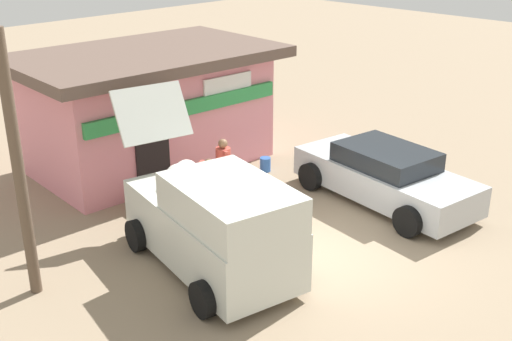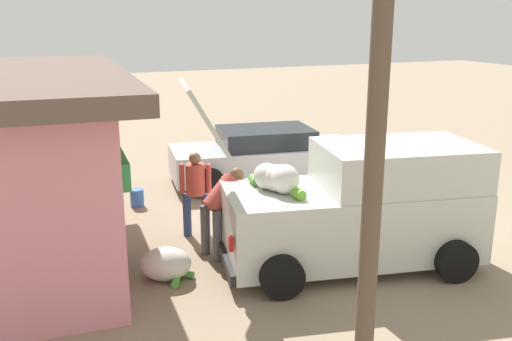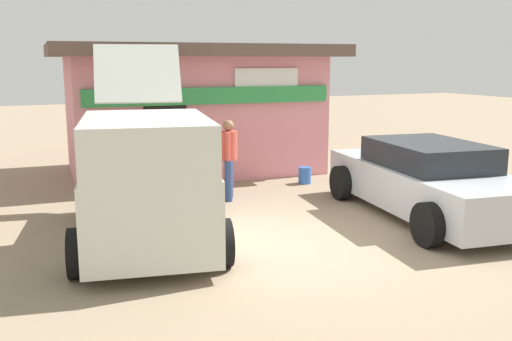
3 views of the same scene
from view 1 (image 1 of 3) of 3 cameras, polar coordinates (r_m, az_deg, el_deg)
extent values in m
plane|color=gray|center=(12.96, 6.39, -6.95)|extent=(60.00, 60.00, 0.00)
cube|color=pink|center=(16.87, -9.52, 5.01)|extent=(5.92, 3.65, 2.77)
cube|color=green|center=(15.34, -6.14, 5.62)|extent=(5.45, 0.43, 0.36)
cube|color=black|center=(15.11, -9.23, 1.44)|extent=(0.90, 0.11, 2.00)
cube|color=white|center=(16.02, -2.54, 7.47)|extent=(1.50, 0.15, 0.60)
cube|color=brown|center=(16.49, -9.86, 10.07)|extent=(6.81, 4.53, 0.27)
cube|color=silver|center=(11.98, -4.13, -5.47)|extent=(2.45, 4.22, 1.10)
cube|color=silver|center=(11.01, -2.29, -2.91)|extent=(2.09, 2.73, 0.67)
cube|color=black|center=(10.14, 1.24, -5.43)|extent=(1.44, 0.36, 0.51)
cube|color=silver|center=(13.22, -9.29, 5.09)|extent=(1.63, 0.93, 1.05)
ellipsoid|color=silver|center=(12.53, -6.97, -0.40)|extent=(0.54, 0.45, 0.45)
ellipsoid|color=silver|center=(12.81, -6.30, 0.07)|extent=(0.49, 0.41, 0.41)
ellipsoid|color=silver|center=(12.68, -6.59, -0.19)|extent=(0.49, 0.41, 0.41)
cylinder|color=#6DB238|center=(12.59, -5.39, -0.93)|extent=(0.31, 0.28, 0.16)
cylinder|color=#5DA53F|center=(13.10, -5.54, -0.02)|extent=(0.30, 0.18, 0.14)
cylinder|color=#6DAE2D|center=(12.34, -7.92, -1.54)|extent=(0.23, 0.16, 0.15)
cube|color=black|center=(13.81, -8.28, -3.92)|extent=(1.61, 0.40, 0.16)
cube|color=red|center=(13.35, -10.99, -2.55)|extent=(0.15, 0.09, 0.20)
cube|color=red|center=(13.86, -5.95, -1.30)|extent=(0.15, 0.09, 0.20)
cylinder|color=black|center=(10.79, -4.75, -11.42)|extent=(0.34, 0.68, 0.64)
cylinder|color=black|center=(11.64, 3.29, -8.63)|extent=(0.34, 0.68, 0.64)
cylinder|color=black|center=(12.90, -10.67, -5.74)|extent=(0.34, 0.68, 0.64)
cylinder|color=black|center=(13.62, -3.55, -3.79)|extent=(0.34, 0.68, 0.64)
cube|color=#B2B7BC|center=(15.01, 11.42, -0.79)|extent=(2.32, 4.64, 0.70)
cube|color=#1E2328|center=(14.81, 11.59, 1.22)|extent=(1.79, 2.32, 0.43)
cylinder|color=black|center=(13.56, 13.44, -4.46)|extent=(0.31, 0.69, 0.67)
cylinder|color=black|center=(14.94, 18.05, -2.42)|extent=(0.31, 0.69, 0.67)
cylinder|color=black|center=(15.44, 4.91, -0.54)|extent=(0.31, 0.69, 0.67)
cylinder|color=black|center=(16.66, 9.69, 0.95)|extent=(0.31, 0.69, 0.67)
cylinder|color=navy|center=(14.53, -2.70, -1.73)|extent=(0.15, 0.15, 0.79)
cylinder|color=navy|center=(14.83, -3.10, -1.23)|extent=(0.15, 0.15, 0.79)
cylinder|color=#CC4C3F|center=(14.42, -2.96, 0.98)|extent=(0.45, 0.45, 0.56)
sphere|color=#8C6647|center=(14.28, -2.99, 2.42)|extent=(0.21, 0.21, 0.21)
cylinder|color=#CC4C3F|center=(14.20, -2.66, 0.70)|extent=(0.09, 0.09, 0.53)
cylinder|color=#CC4C3F|center=(14.63, -3.24, 1.35)|extent=(0.09, 0.09, 0.53)
cylinder|color=#4C4C51|center=(14.24, -5.70, -2.19)|extent=(0.15, 0.15, 0.86)
cylinder|color=#4C4C51|center=(13.98, -6.45, -2.70)|extent=(0.15, 0.15, 0.86)
cylinder|color=#CC4C3F|center=(13.74, -5.36, -0.25)|extent=(0.53, 0.76, 0.65)
sphere|color=brown|center=(13.48, -4.25, 0.58)|extent=(0.23, 0.23, 0.23)
cylinder|color=#CC4C3F|center=(13.85, -4.01, -0.43)|extent=(0.09, 0.09, 0.58)
cylinder|color=#CC4C3F|center=(13.48, -5.05, -1.13)|extent=(0.09, 0.09, 0.58)
ellipsoid|color=silver|center=(14.56, -9.86, -2.61)|extent=(0.80, 0.92, 0.50)
cylinder|color=olive|center=(14.85, -9.32, -2.90)|extent=(0.31, 0.32, 0.11)
cylinder|color=#519342|center=(14.43, -9.36, -3.68)|extent=(0.29, 0.33, 0.11)
cylinder|color=#55B53D|center=(14.45, -10.42, -3.69)|extent=(0.28, 0.20, 0.12)
cylinder|color=blue|center=(16.53, 0.84, 0.55)|extent=(0.28, 0.28, 0.37)
cylinder|color=brown|center=(11.18, -20.51, 0.07)|extent=(0.20, 0.20, 4.67)
camera|label=2|loc=(12.99, -46.12, 4.90)|focal=40.05mm
camera|label=3|loc=(6.12, 39.32, -19.51)|focal=40.21mm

